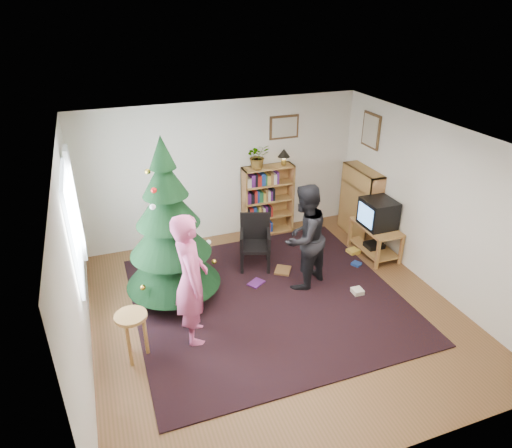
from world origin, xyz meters
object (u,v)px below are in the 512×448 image
object	(u,v)px
christmas_tree	(170,236)
armchair	(253,239)
bookshelf_back	(268,199)
crt_tv	(378,213)
tv_stand	(375,237)
picture_right	(371,131)
potted_plant	(258,156)
bookshelf_right	(360,202)
picture_back	(284,127)
stool	(132,325)
person_by_chair	(304,237)
table_lamp	(284,154)
person_standing	(191,280)

from	to	relation	value
christmas_tree	armchair	distance (m)	1.59
bookshelf_back	crt_tv	size ratio (longest dim) A/B	2.41
tv_stand	crt_tv	xyz separation A→B (m)	(-0.00, -0.00, 0.46)
picture_right	potted_plant	world-z (taller)	picture_right
picture_right	bookshelf_right	distance (m)	1.30
bookshelf_back	bookshelf_right	size ratio (longest dim) A/B	1.00
tv_stand	armchair	distance (m)	2.12
picture_back	stool	xyz separation A→B (m)	(-3.13, -2.73, -1.45)
potted_plant	picture_back	bearing A→B (deg)	13.80
bookshelf_back	person_by_chair	size ratio (longest dim) A/B	0.78
bookshelf_right	crt_tv	world-z (taller)	bookshelf_right
armchair	stool	distance (m)	2.63
picture_right	christmas_tree	world-z (taller)	christmas_tree
picture_right	armchair	world-z (taller)	picture_right
christmas_tree	table_lamp	world-z (taller)	christmas_tree
picture_back	picture_right	world-z (taller)	picture_right
person_by_chair	bookshelf_right	bearing A→B (deg)	-174.23
picture_back	table_lamp	world-z (taller)	picture_back
picture_back	christmas_tree	size ratio (longest dim) A/B	0.22
christmas_tree	potted_plant	bearing A→B (deg)	38.96
armchair	bookshelf_back	bearing A→B (deg)	77.23
picture_right	christmas_tree	size ratio (longest dim) A/B	0.24
bookshelf_right	person_by_chair	bearing A→B (deg)	124.19
picture_back	tv_stand	world-z (taller)	picture_back
person_standing	table_lamp	xyz separation A→B (m)	(2.30, 2.47, 0.61)
bookshelf_back	person_by_chair	distance (m)	1.87
bookshelf_right	stool	bearing A→B (deg)	113.68
stool	person_standing	distance (m)	0.88
picture_back	crt_tv	world-z (taller)	picture_back
person_by_chair	crt_tv	bearing A→B (deg)	166.46
picture_back	potted_plant	world-z (taller)	picture_back
bookshelf_right	tv_stand	bearing A→B (deg)	170.70
tv_stand	crt_tv	size ratio (longest dim) A/B	1.71
picture_right	potted_plant	bearing A→B (deg)	162.53
crt_tv	stool	bearing A→B (deg)	-164.54
picture_back	bookshelf_back	size ratio (longest dim) A/B	0.42
crt_tv	armchair	xyz separation A→B (m)	(-2.08, 0.40, -0.31)
picture_back	bookshelf_right	distance (m)	1.94
picture_right	tv_stand	size ratio (longest dim) A/B	0.65
christmas_tree	person_by_chair	xyz separation A→B (m)	(1.92, -0.34, -0.20)
armchair	stool	bearing A→B (deg)	-123.89
person_standing	potted_plant	world-z (taller)	person_standing
person_by_chair	potted_plant	size ratio (longest dim) A/B	3.80
picture_back	christmas_tree	xyz separation A→B (m)	(-2.42, -1.65, -0.92)
person_by_chair	armchair	bearing A→B (deg)	-86.53
table_lamp	picture_back	bearing A→B (deg)	69.84
table_lamp	crt_tv	bearing A→B (deg)	-52.21
bookshelf_right	person_standing	world-z (taller)	person_standing
person_standing	table_lamp	bearing A→B (deg)	-37.11
stool	table_lamp	world-z (taller)	table_lamp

